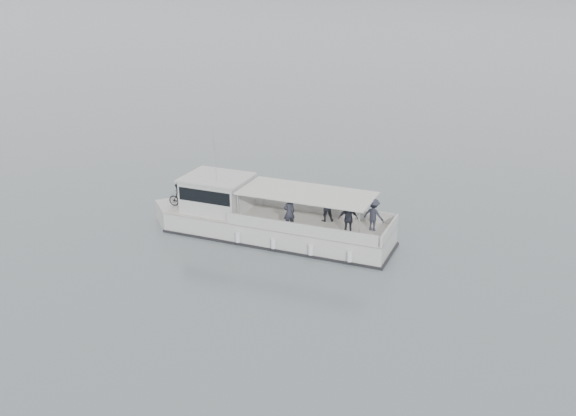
% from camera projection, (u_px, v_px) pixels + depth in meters
% --- Properties ---
extents(ground, '(1400.00, 1400.00, 0.00)m').
position_uv_depth(ground, '(380.00, 229.00, 31.17)').
color(ground, '#566165').
rests_on(ground, ground).
extents(tour_boat, '(12.20, 3.23, 5.10)m').
position_uv_depth(tour_boat, '(258.00, 219.00, 30.24)').
color(tour_boat, silver).
rests_on(tour_boat, ground).
extents(moored_fleet, '(406.03, 373.97, 9.29)m').
position_uv_depth(moored_fleet, '(477.00, 3.00, 215.50)').
color(moored_fleet, silver).
rests_on(moored_fleet, ground).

